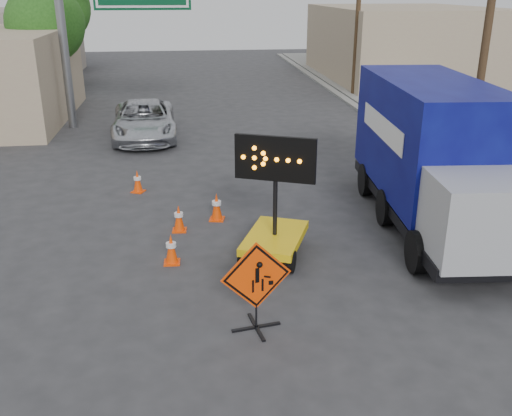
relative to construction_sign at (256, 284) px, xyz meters
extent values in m
plane|color=#2D2D30|center=(0.45, -1.18, -0.91)|extent=(100.00, 100.00, 0.00)
cube|color=gray|center=(7.65, 13.82, -0.85)|extent=(0.40, 60.00, 0.12)
cube|color=gray|center=(9.95, 13.82, -0.84)|extent=(4.00, 60.00, 0.15)
cube|color=tan|center=(13.45, 28.82, 1.39)|extent=(10.00, 14.00, 4.60)
cylinder|color=slate|center=(-6.05, 16.82, 2.49)|extent=(0.36, 0.36, 6.80)
cylinder|color=slate|center=(-8.05, 24.82, 3.59)|extent=(0.44, 0.44, 9.00)
cylinder|color=#412E1C|center=(8.45, 8.82, 3.59)|extent=(0.26, 0.26, 9.00)
cylinder|color=#412E1C|center=(8.45, 22.82, 3.59)|extent=(0.26, 0.26, 9.00)
cylinder|color=#412E1C|center=(-7.55, 20.82, 0.71)|extent=(0.28, 0.28, 3.25)
sphere|color=#1F4C15|center=(-7.55, 20.82, 3.27)|extent=(3.71, 3.71, 3.71)
cylinder|color=#412E1C|center=(-8.55, 28.82, 0.88)|extent=(0.28, 0.28, 3.58)
sphere|color=#1F4C15|center=(-8.55, 28.82, 3.70)|extent=(4.10, 4.10, 4.10)
cube|color=black|center=(0.00, 0.00, -0.89)|extent=(0.92, 0.22, 0.04)
cube|color=black|center=(0.00, 0.00, -0.89)|extent=(0.22, 0.92, 0.04)
cylinder|color=black|center=(0.00, 0.00, -0.55)|extent=(0.04, 0.04, 0.72)
cube|color=#FF4205|center=(0.00, 0.00, 0.16)|extent=(1.29, 0.25, 1.30)
cube|color=black|center=(0.00, 0.00, 0.16)|extent=(1.20, 0.21, 1.22)
cube|color=yellow|center=(0.80, 2.93, -0.46)|extent=(1.88, 2.31, 0.18)
cylinder|color=black|center=(0.80, 2.93, 0.69)|extent=(0.10, 0.10, 2.20)
cube|color=black|center=(0.80, 2.93, 1.44)|extent=(1.70, 0.79, 1.00)
imported|color=silver|center=(-2.78, 14.45, -0.17)|extent=(2.71, 5.45, 1.48)
cube|color=black|center=(5.02, 4.14, -0.34)|extent=(2.88, 7.74, 0.28)
cube|color=#070754|center=(5.02, 4.90, 1.32)|extent=(2.83, 6.05, 2.85)
cube|color=#9EA0A5|center=(5.02, 1.10, 0.56)|extent=(2.31, 1.88, 1.71)
cube|color=#FF4205|center=(-1.56, 2.85, -0.90)|extent=(0.37, 0.37, 0.03)
cone|color=#FF4205|center=(-1.56, 2.85, -0.54)|extent=(0.28, 0.28, 0.68)
cylinder|color=silver|center=(-1.56, 2.85, -0.46)|extent=(0.23, 0.23, 0.10)
cube|color=#FF4205|center=(-1.39, 4.66, -0.90)|extent=(0.38, 0.38, 0.03)
cone|color=#FF4205|center=(-1.39, 4.66, -0.55)|extent=(0.28, 0.28, 0.67)
cylinder|color=silver|center=(-1.39, 4.66, -0.47)|extent=(0.23, 0.23, 0.10)
cube|color=#FF4205|center=(-0.39, 5.29, -0.89)|extent=(0.45, 0.45, 0.03)
cone|color=#FF4205|center=(-0.39, 5.29, -0.52)|extent=(0.30, 0.30, 0.72)
cylinder|color=silver|center=(-0.39, 5.29, -0.43)|extent=(0.24, 0.24, 0.11)
cube|color=#FF4205|center=(-2.63, 7.80, -0.90)|extent=(0.46, 0.46, 0.03)
cone|color=#FF4205|center=(-2.63, 7.80, -0.55)|extent=(0.27, 0.27, 0.66)
cylinder|color=silver|center=(-2.63, 7.80, -0.48)|extent=(0.22, 0.22, 0.10)
camera|label=1|loc=(-1.12, -8.84, 4.92)|focal=40.00mm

